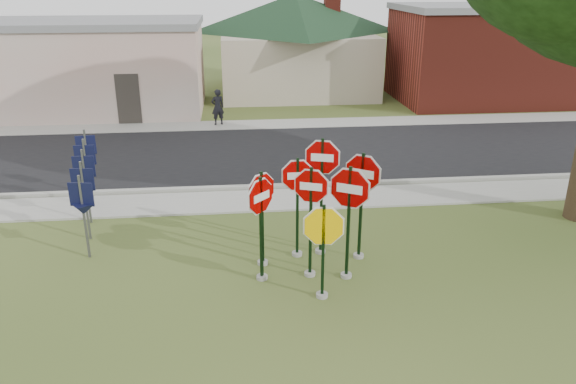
{
  "coord_description": "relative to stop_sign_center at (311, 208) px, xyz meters",
  "views": [
    {
      "loc": [
        -1.63,
        -9.43,
        6.06
      ],
      "look_at": [
        -0.45,
        2.0,
        1.62
      ],
      "focal_mm": 35.0,
      "sensor_mm": 36.0,
      "label": 1
    }
  ],
  "objects": [
    {
      "name": "ground",
      "position": [
        0.07,
        -1.14,
        -1.57
      ],
      "size": [
        120.0,
        120.0,
        0.0
      ],
      "primitive_type": "plane",
      "color": "#394B1C",
      "rests_on": "ground"
    },
    {
      "name": "sidewalk_near",
      "position": [
        0.07,
        4.36,
        -1.54
      ],
      "size": [
        60.0,
        1.6,
        0.06
      ],
      "primitive_type": "cube",
      "color": "gray",
      "rests_on": "ground"
    },
    {
      "name": "road",
      "position": [
        0.07,
        8.86,
        -1.55
      ],
      "size": [
        60.0,
        7.0,
        0.04
      ],
      "primitive_type": "cube",
      "color": "black",
      "rests_on": "ground"
    },
    {
      "name": "sidewalk_far",
      "position": [
        0.07,
        13.16,
        -1.54
      ],
      "size": [
        60.0,
        1.6,
        0.06
      ],
      "primitive_type": "cube",
      "color": "gray",
      "rests_on": "ground"
    },
    {
      "name": "curb",
      "position": [
        0.07,
        5.36,
        -1.5
      ],
      "size": [
        60.0,
        0.2,
        0.14
      ],
      "primitive_type": "cube",
      "color": "gray",
      "rests_on": "ground"
    },
    {
      "name": "stop_sign_center",
      "position": [
        0.0,
        0.0,
        0.0
      ],
      "size": [
        0.94,
        0.38,
        2.56
      ],
      "color": "gray",
      "rests_on": "ground"
    },
    {
      "name": "stop_sign_yellow",
      "position": [
        0.12,
        -0.89,
        -0.32
      ],
      "size": [
        1.11,
        0.24,
        2.12
      ],
      "color": "gray",
      "rests_on": "ground"
    },
    {
      "name": "stop_sign_left",
      "position": [
        -1.04,
        -0.05,
        -0.1
      ],
      "size": [
        0.72,
        0.77,
        2.41
      ],
      "color": "gray",
      "rests_on": "ground"
    },
    {
      "name": "stop_sign_right",
      "position": [
        0.77,
        -0.15,
        0.08
      ],
      "size": [
        1.03,
        0.61,
        2.63
      ],
      "color": "gray",
      "rests_on": "ground"
    },
    {
      "name": "stop_sign_back_right",
      "position": [
        0.39,
        1.03,
        0.25
      ],
      "size": [
        1.04,
        0.33,
        2.88
      ],
      "color": "gray",
      "rests_on": "ground"
    },
    {
      "name": "stop_sign_back_left",
      "position": [
        -0.17,
        0.96,
        -0.07
      ],
      "size": [
        0.99,
        0.24,
        2.46
      ],
      "color": "gray",
      "rests_on": "ground"
    },
    {
      "name": "stop_sign_far_right",
      "position": [
        1.23,
        0.71,
        0.08
      ],
      "size": [
        0.95,
        0.69,
        2.63
      ],
      "color": "gray",
      "rests_on": "ground"
    },
    {
      "name": "stop_sign_far_left",
      "position": [
        -0.98,
        0.61,
        -0.18
      ],
      "size": [
        0.81,
        0.68,
        2.3
      ],
      "color": "gray",
      "rests_on": "ground"
    },
    {
      "name": "route_sign_row",
      "position": [
        -5.33,
        3.36,
        -0.35
      ],
      "size": [
        1.43,
        4.63,
        2.0
      ],
      "color": "#59595E",
      "rests_on": "ground"
    },
    {
      "name": "building_stucco",
      "position": [
        -8.93,
        16.85,
        0.57
      ],
      "size": [
        12.2,
        6.2,
        4.2
      ],
      "color": "beige",
      "rests_on": "ground"
    },
    {
      "name": "building_house",
      "position": [
        2.07,
        20.86,
        2.07
      ],
      "size": [
        11.6,
        11.6,
        6.2
      ],
      "color": "#B4A58F",
      "rests_on": "ground"
    },
    {
      "name": "building_brick",
      "position": [
        12.06,
        17.35,
        0.83
      ],
      "size": [
        10.2,
        6.2,
        4.75
      ],
      "color": "maroon",
      "rests_on": "ground"
    },
    {
      "name": "pedestrian",
      "position": [
        -2.13,
        13.27,
        -0.75
      ],
      "size": [
        0.65,
        0.53,
        1.53
      ],
      "primitive_type": "imported",
      "rotation": [
        0.0,
        0.0,
        3.47
      ],
      "color": "black",
      "rests_on": "sidewalk_far"
    }
  ]
}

